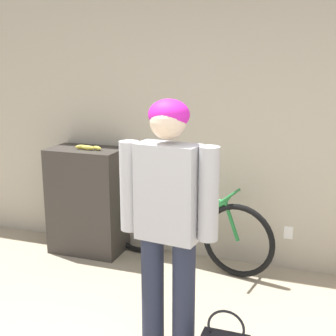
{
  "coord_description": "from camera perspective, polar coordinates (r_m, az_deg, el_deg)",
  "views": [
    {
      "loc": [
        0.85,
        -1.59,
        1.93
      ],
      "look_at": [
        -0.07,
        1.0,
        1.26
      ],
      "focal_mm": 50.0,
      "sensor_mm": 36.0,
      "label": 1
    }
  ],
  "objects": [
    {
      "name": "wall_back",
      "position": [
        4.3,
        7.93,
        5.13
      ],
      "size": [
        8.0,
        0.07,
        2.6
      ],
      "color": "#B7AD99",
      "rests_on": "ground_plane"
    },
    {
      "name": "side_shelf",
      "position": [
        4.71,
        -9.79,
        -3.91
      ],
      "size": [
        0.71,
        0.43,
        1.05
      ],
      "color": "#38332D",
      "rests_on": "ground_plane"
    },
    {
      "name": "person",
      "position": [
        2.9,
        0.01,
        -5.34
      ],
      "size": [
        0.63,
        0.25,
        1.68
      ],
      "rotation": [
        0.0,
        0.0,
        -0.12
      ],
      "color": "#23283D",
      "rests_on": "ground_plane"
    },
    {
      "name": "bicycle",
      "position": [
        4.4,
        1.88,
        -7.26
      ],
      "size": [
        1.73,
        0.49,
        0.75
      ],
      "rotation": [
        0.0,
        0.0,
        -0.18
      ],
      "color": "black",
      "rests_on": "ground_plane"
    },
    {
      "name": "banana",
      "position": [
        4.51,
        -9.7,
        2.48
      ],
      "size": [
        0.29,
        0.09,
        0.04
      ],
      "color": "#EAD64C",
      "rests_on": "side_shelf"
    }
  ]
}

